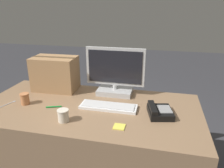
# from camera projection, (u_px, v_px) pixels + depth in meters

# --- Properties ---
(office_desk) EXTENTS (1.80, 0.90, 0.74)m
(office_desk) POSITION_uv_depth(u_px,v_px,m) (90.00, 144.00, 1.92)
(office_desk) COLOR #8C6B4C
(office_desk) RESTS_ON ground_plane
(monitor) EXTENTS (0.53, 0.22, 0.43)m
(monitor) POSITION_uv_depth(u_px,v_px,m) (115.00, 76.00, 1.99)
(monitor) COLOR #B7B7B7
(monitor) RESTS_ON office_desk
(keyboard) EXTENTS (0.46, 0.15, 0.03)m
(keyboard) POSITION_uv_depth(u_px,v_px,m) (108.00, 106.00, 1.76)
(keyboard) COLOR silver
(keyboard) RESTS_ON office_desk
(desk_phone) EXTENTS (0.22, 0.25, 0.08)m
(desk_phone) POSITION_uv_depth(u_px,v_px,m) (159.00, 111.00, 1.65)
(desk_phone) COLOR black
(desk_phone) RESTS_ON office_desk
(paper_cup_left) EXTENTS (0.08, 0.08, 0.10)m
(paper_cup_left) POSITION_uv_depth(u_px,v_px,m) (25.00, 99.00, 1.82)
(paper_cup_left) COLOR #BC7547
(paper_cup_left) RESTS_ON office_desk
(paper_cup_right) EXTENTS (0.08, 0.08, 0.09)m
(paper_cup_right) POSITION_uv_depth(u_px,v_px,m) (63.00, 116.00, 1.55)
(paper_cup_right) COLOR beige
(paper_cup_right) RESTS_ON office_desk
(spoon) EXTENTS (0.06, 0.15, 0.00)m
(spoon) POSITION_uv_depth(u_px,v_px,m) (10.00, 103.00, 1.85)
(spoon) COLOR #B2B2B7
(spoon) RESTS_ON office_desk
(cardboard_box) EXTENTS (0.42, 0.26, 0.32)m
(cardboard_box) POSITION_uv_depth(u_px,v_px,m) (55.00, 74.00, 2.09)
(cardboard_box) COLOR #9E754C
(cardboard_box) RESTS_ON office_desk
(pen_marker) EXTENTS (0.12, 0.06, 0.01)m
(pen_marker) POSITION_uv_depth(u_px,v_px,m) (54.00, 107.00, 1.77)
(pen_marker) COLOR #198C33
(pen_marker) RESTS_ON office_desk
(sticky_note_pad) EXTENTS (0.08, 0.08, 0.01)m
(sticky_note_pad) POSITION_uv_depth(u_px,v_px,m) (119.00, 127.00, 1.49)
(sticky_note_pad) COLOR #E5DB4C
(sticky_note_pad) RESTS_ON office_desk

